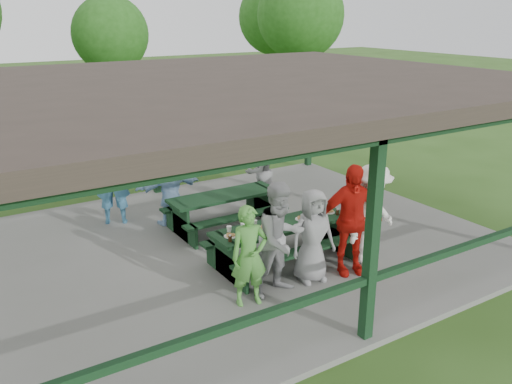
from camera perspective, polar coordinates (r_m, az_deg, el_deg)
ground at (r=10.83m, az=-2.56°, el=-5.92°), size 90.00×90.00×0.00m
concrete_slab at (r=10.81m, az=-2.57°, el=-5.68°), size 10.00×8.00×0.10m
pavilion_structure at (r=9.94m, az=-2.83°, el=10.93°), size 10.60×8.60×3.24m
picnic_table_near at (r=9.85m, az=2.78°, el=-4.83°), size 2.68×1.39×0.75m
picnic_table_far at (r=11.39m, az=-3.38°, el=-1.59°), size 2.34×1.39×0.75m
table_setting at (r=9.70m, az=2.26°, el=-3.25°), size 2.40×0.45×0.10m
contestant_green at (r=8.37m, az=-0.72°, el=-6.75°), size 0.66×0.51×1.61m
contestant_grey_left at (r=8.63m, az=2.60°, el=-4.95°), size 0.98×0.80×1.89m
contestant_grey_mid at (r=9.13m, az=5.97°, el=-4.60°), size 0.86×0.63×1.62m
contestant_red at (r=9.42m, az=9.94°, el=-2.88°), size 1.25×0.84×1.97m
contestant_white_fedora at (r=9.80m, az=12.03°, el=-2.41°), size 1.34×0.94×1.94m
spectator_lblue at (r=11.68m, az=-9.04°, el=0.35°), size 1.45×0.49×1.56m
spectator_blue at (r=11.88m, az=-14.93°, el=1.30°), size 0.85×0.72×1.97m
spectator_grey at (r=12.64m, az=0.32°, el=2.24°), size 0.93×0.79×1.66m
pickup_truck at (r=18.46m, az=-14.34°, el=6.62°), size 6.53×4.14×1.68m
farm_trailer at (r=17.28m, az=-18.23°, el=4.96°), size 3.90×2.68×1.39m
tree_mid at (r=25.23m, az=-15.07°, el=15.71°), size 3.30×3.30×5.15m
tree_right at (r=26.31m, az=4.71°, el=18.03°), size 4.02×4.02×6.28m
tree_far_right at (r=29.53m, az=2.16°, el=17.90°), size 3.91×3.91×6.10m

